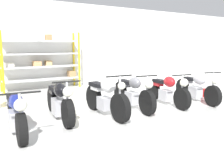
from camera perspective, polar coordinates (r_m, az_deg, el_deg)
The scene contains 10 objects.
ground_plane at distance 6.79m, azimuth 1.82°, elevation -6.28°, with size 30.00×30.00×0.00m, color silver.
back_wall at distance 11.00m, azimuth -12.98°, elevation 8.75°, with size 30.00×0.08×3.60m.
shelving_rack at distance 10.47m, azimuth -15.67°, elevation 5.26°, with size 3.12×0.63×2.30m.
motorcycle_blue at distance 5.40m, azimuth -21.06°, elevation -6.27°, with size 0.75×2.01×0.96m.
motorcycle_black at distance 6.16m, azimuth -11.93°, elevation -3.82°, with size 0.61×2.17×1.02m.
motorcycle_white at distance 6.31m, azimuth -1.45°, elevation -2.88°, with size 0.68×2.05×1.10m.
motorcycle_grey at distance 7.04m, azimuth 4.80°, elevation -1.95°, with size 0.62×2.19×1.02m.
motorcycle_red at distance 7.65m, azimuth 12.48°, elevation -1.41°, with size 0.64×2.04×0.98m.
motorcycle_silver at distance 8.37m, azimuth 18.89°, elevation -0.70°, with size 0.78×2.10×1.01m.
toolbox at distance 9.31m, azimuth 21.15°, elevation -1.86°, with size 0.44×0.26×0.28m.
Camera 1 is at (-3.71, -5.41, 1.77)m, focal length 40.00 mm.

